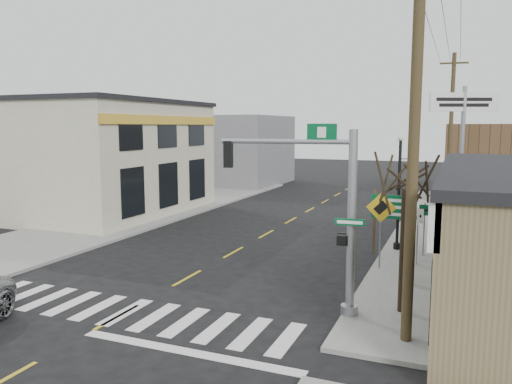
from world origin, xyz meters
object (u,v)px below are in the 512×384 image
at_px(dance_center_sign, 463,124).
at_px(utility_pole_far, 451,130).
at_px(guide_sign, 390,214).
at_px(lamp_post, 401,184).
at_px(utility_pole_near, 414,126).
at_px(bare_tree, 407,166).
at_px(fire_hydrant, 409,273).
at_px(traffic_signal_pole, 329,201).

height_order(dance_center_sign, utility_pole_far, utility_pole_far).
height_order(guide_sign, lamp_post, lamp_post).
bearing_deg(utility_pole_near, guide_sign, 100.53).
relative_size(dance_center_sign, bare_tree, 1.36).
bearing_deg(dance_center_sign, utility_pole_far, 71.57).
relative_size(fire_hydrant, utility_pole_near, 0.06).
relative_size(dance_center_sign, utility_pole_near, 0.70).
distance_m(guide_sign, bare_tree, 6.77).
bearing_deg(utility_pole_near, dance_center_sign, 85.94).
xyz_separation_m(fire_hydrant, utility_pole_near, (0.37, -4.73, 4.95)).
bearing_deg(bare_tree, utility_pole_far, 87.83).
height_order(guide_sign, bare_tree, bare_tree).
distance_m(guide_sign, fire_hydrant, 3.89).
bearing_deg(utility_pole_far, lamp_post, -102.50).
bearing_deg(utility_pole_near, bare_tree, 99.55).
xyz_separation_m(guide_sign, utility_pole_near, (1.46, -8.18, 3.54)).
bearing_deg(utility_pole_near, lamp_post, 97.83).
xyz_separation_m(guide_sign, bare_tree, (1.14, -6.21, 2.43)).
relative_size(lamp_post, bare_tree, 0.92).
relative_size(fire_hydrant, lamp_post, 0.14).
relative_size(traffic_signal_pole, dance_center_sign, 0.74).
distance_m(traffic_signal_pole, utility_pole_far, 21.41).
distance_m(utility_pole_near, utility_pole_far, 22.33).
height_order(bare_tree, utility_pole_far, utility_pole_far).
height_order(traffic_signal_pole, utility_pole_near, utility_pole_near).
xyz_separation_m(dance_center_sign, bare_tree, (-1.45, -12.52, -1.22)).
distance_m(fire_hydrant, utility_pole_far, 18.24).
bearing_deg(guide_sign, bare_tree, -76.98).
bearing_deg(traffic_signal_pole, lamp_post, 77.69).
bearing_deg(fire_hydrant, traffic_signal_pole, -118.67).
bearing_deg(lamp_post, utility_pole_far, 78.09).
height_order(traffic_signal_pole, lamp_post, traffic_signal_pole).
distance_m(fire_hydrant, bare_tree, 4.73).
height_order(fire_hydrant, lamp_post, lamp_post).
height_order(fire_hydrant, utility_pole_near, utility_pole_near).
height_order(fire_hydrant, bare_tree, bare_tree).
distance_m(bare_tree, utility_pole_far, 20.39).
relative_size(guide_sign, fire_hydrant, 4.09).
bearing_deg(bare_tree, fire_hydrant, 91.03).
distance_m(lamp_post, utility_pole_far, 13.11).
xyz_separation_m(fire_hydrant, utility_pole_far, (0.82, 17.60, 4.73)).
height_order(lamp_post, utility_pole_far, utility_pole_far).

